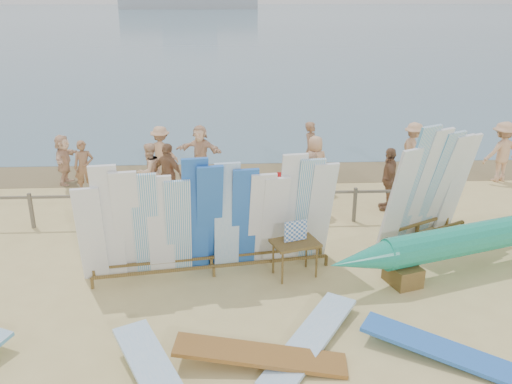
{
  "coord_description": "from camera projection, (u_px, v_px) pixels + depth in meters",
  "views": [
    {
      "loc": [
        0.9,
        -9.51,
        5.49
      ],
      "look_at": [
        1.49,
        2.52,
        1.02
      ],
      "focal_mm": 38.0,
      "sensor_mm": 36.0,
      "label": 1
    }
  ],
  "objects": [
    {
      "name": "beachgoer_7",
      "position": [
        311.0,
        150.0,
        16.8
      ],
      "size": [
        0.64,
        0.73,
        1.75
      ],
      "primitive_type": "imported",
      "rotation": [
        0.0,
        0.0,
        0.99
      ],
      "color": "#8C6042",
      "rests_on": "ground"
    },
    {
      "name": "vendor_table",
      "position": [
        295.0,
        257.0,
        11.02
      ],
      "size": [
        1.07,
        0.9,
        1.22
      ],
      "rotation": [
        0.0,
        0.0,
        0.32
      ],
      "color": "brown",
      "rests_on": "ground"
    },
    {
      "name": "beachgoer_10",
      "position": [
        389.0,
        179.0,
        14.27
      ],
      "size": [
        0.56,
        1.04,
        1.7
      ],
      "primitive_type": "imported",
      "rotation": [
        0.0,
        0.0,
        4.58
      ],
      "color": "#8C6042",
      "rests_on": "ground"
    },
    {
      "name": "beachgoer_1",
      "position": [
        84.0,
        167.0,
        15.46
      ],
      "size": [
        0.62,
        0.42,
        1.55
      ],
      "primitive_type": "imported",
      "rotation": [
        0.0,
        0.0,
        0.21
      ],
      "color": "#8C6042",
      "rests_on": "ground"
    },
    {
      "name": "ground",
      "position": [
        188.0,
        285.0,
        10.78
      ],
      "size": [
        160.0,
        160.0,
        0.0
      ],
      "primitive_type": "plane",
      "color": "#D2BF79",
      "rests_on": "ground"
    },
    {
      "name": "beach_chair_right",
      "position": [
        255.0,
        204.0,
        14.22
      ],
      "size": [
        0.7,
        0.71,
        0.83
      ],
      "rotation": [
        0.0,
        0.0,
        0.41
      ],
      "color": "#B01213",
      "rests_on": "ground"
    },
    {
      "name": "outrigger_canoe",
      "position": [
        486.0,
        238.0,
        11.29
      ],
      "size": [
        7.16,
        2.88,
        1.04
      ],
      "rotation": [
        0.0,
        0.0,
        0.32
      ],
      "color": "brown",
      "rests_on": "ground"
    },
    {
      "name": "beachgoer_4",
      "position": [
        169.0,
        174.0,
        14.58
      ],
      "size": [
        1.06,
        0.96,
        1.72
      ],
      "primitive_type": "imported",
      "rotation": [
        0.0,
        0.0,
        2.48
      ],
      "color": "#8C6042",
      "rests_on": "ground"
    },
    {
      "name": "ocean",
      "position": [
        225.0,
        15.0,
        130.62
      ],
      "size": [
        320.0,
        240.0,
        0.02
      ],
      "primitive_type": "cube",
      "color": "#47697F",
      "rests_on": "ground"
    },
    {
      "name": "stroller",
      "position": [
        286.0,
        198.0,
        14.2
      ],
      "size": [
        0.54,
        0.76,
        1.02
      ],
      "rotation": [
        0.0,
        0.0,
        0.05
      ],
      "color": "#B01213",
      "rests_on": "ground"
    },
    {
      "name": "beachgoer_11",
      "position": [
        64.0,
        159.0,
        16.21
      ],
      "size": [
        0.54,
        1.44,
        1.53
      ],
      "primitive_type": "imported",
      "rotation": [
        0.0,
        0.0,
        1.51
      ],
      "color": "beige",
      "rests_on": "ground"
    },
    {
      "name": "beachgoer_3",
      "position": [
        161.0,
        152.0,
        16.69
      ],
      "size": [
        1.14,
        0.72,
        1.65
      ],
      "primitive_type": "imported",
      "rotation": [
        0.0,
        0.0,
        2.86
      ],
      "color": "tan",
      "rests_on": "ground"
    },
    {
      "name": "wet_sand_strip",
      "position": [
        203.0,
        172.0,
        17.52
      ],
      "size": [
        40.0,
        2.6,
        0.01
      ],
      "primitive_type": "cube",
      "color": "olive",
      "rests_on": "ground"
    },
    {
      "name": "beachgoer_6",
      "position": [
        315.0,
        163.0,
        15.68
      ],
      "size": [
        0.86,
        0.54,
        1.62
      ],
      "primitive_type": "imported",
      "rotation": [
        0.0,
        0.0,
        3.36
      ],
      "color": "tan",
      "rests_on": "ground"
    },
    {
      "name": "beachgoer_9",
      "position": [
        413.0,
        150.0,
        16.83
      ],
      "size": [
        0.61,
        1.17,
        1.72
      ],
      "primitive_type": "imported",
      "rotation": [
        0.0,
        0.0,
        1.71
      ],
      "color": "tan",
      "rests_on": "ground"
    },
    {
      "name": "beachgoer_5",
      "position": [
        200.0,
        151.0,
        16.88
      ],
      "size": [
        1.59,
        0.98,
        1.63
      ],
      "primitive_type": "imported",
      "rotation": [
        0.0,
        0.0,
        5.93
      ],
      "color": "beige",
      "rests_on": "ground"
    },
    {
      "name": "flat_board_c",
      "position": [
        260.0,
        365.0,
        8.48
      ],
      "size": [
        2.74,
        0.86,
        0.36
      ],
      "primitive_type": "cube",
      "rotation": [
        0.11,
        0.0,
        1.46
      ],
      "color": "#966229",
      "rests_on": "ground"
    },
    {
      "name": "fence",
      "position": [
        195.0,
        201.0,
        13.37
      ],
      "size": [
        12.08,
        0.08,
        0.9
      ],
      "color": "#6A6250",
      "rests_on": "ground"
    },
    {
      "name": "main_surfboard_rack",
      "position": [
        211.0,
        221.0,
        10.89
      ],
      "size": [
        5.17,
        1.42,
        2.59
      ],
      "rotation": [
        0.0,
        0.0,
        0.15
      ],
      "color": "brown",
      "rests_on": "ground"
    },
    {
      "name": "beach_chair_left",
      "position": [
        190.0,
        208.0,
        14.01
      ],
      "size": [
        0.53,
        0.55,
        0.8
      ],
      "rotation": [
        0.0,
        0.0,
        0.07
      ],
      "color": "#B01213",
      "rests_on": "ground"
    },
    {
      "name": "beachgoer_8",
      "position": [
        312.0,
        183.0,
        14.01
      ],
      "size": [
        0.9,
        0.7,
        1.66
      ],
      "primitive_type": "imported",
      "rotation": [
        0.0,
        0.0,
        5.83
      ],
      "color": "beige",
      "rests_on": "ground"
    },
    {
      "name": "beachgoer_2",
      "position": [
        150.0,
        171.0,
        15.01
      ],
      "size": [
        0.81,
        0.82,
        1.6
      ],
      "primitive_type": "imported",
      "rotation": [
        0.0,
        0.0,
        3.95
      ],
      "color": "beige",
      "rests_on": "ground"
    },
    {
      "name": "side_surfboard_rack",
      "position": [
        430.0,
        187.0,
        12.41
      ],
      "size": [
        2.48,
        1.74,
        2.86
      ],
      "rotation": [
        0.0,
        0.0,
        0.5
      ],
      "color": "brown",
      "rests_on": "ground"
    },
    {
      "name": "flat_board_b",
      "position": [
        310.0,
        344.0,
        8.97
      ],
      "size": [
        1.95,
        2.56,
        0.22
      ],
      "primitive_type": "cube",
      "rotation": [
        0.06,
        0.0,
        -0.58
      ],
      "color": "#8EBDE4",
      "rests_on": "ground"
    },
    {
      "name": "beachgoer_extra_0",
      "position": [
        502.0,
        152.0,
        16.4
      ],
      "size": [
        1.28,
        0.8,
        1.85
      ],
      "primitive_type": "imported",
      "rotation": [
        0.0,
        0.0,
        3.42
      ],
      "color": "tan",
      "rests_on": "ground"
    },
    {
      "name": "flat_board_d",
      "position": [
        445.0,
        359.0,
        8.61
      ],
      "size": [
        2.59,
        1.9,
        0.31
      ],
      "primitive_type": "cube",
      "rotation": [
        0.09,
        0.0,
        1.02
      ],
      "color": "blue",
      "rests_on": "ground"
    }
  ]
}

